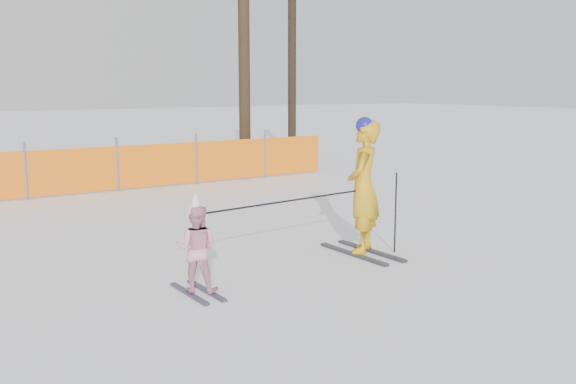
% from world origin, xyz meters
% --- Properties ---
extents(ground, '(120.00, 120.00, 0.00)m').
position_xyz_m(ground, '(0.00, 0.00, 0.00)').
color(ground, white).
rests_on(ground, ground).
extents(adult, '(0.82, 1.42, 1.98)m').
position_xyz_m(adult, '(1.20, 0.34, 0.99)').
color(adult, black).
rests_on(adult, ground).
extents(child, '(0.63, 0.92, 1.21)m').
position_xyz_m(child, '(-1.58, 0.06, 0.55)').
color(child, black).
rests_on(child, ground).
extents(ski_poles, '(3.12, 0.28, 1.18)m').
position_xyz_m(ski_poles, '(0.39, 0.18, 0.83)').
color(ski_poles, black).
rests_on(ski_poles, ground).
extents(safety_fence, '(15.79, 0.06, 1.25)m').
position_xyz_m(safety_fence, '(-2.00, 7.77, 0.56)').
color(safety_fence, '#595960').
rests_on(safety_fence, ground).
extents(tree_trunks, '(2.86, 1.69, 6.72)m').
position_xyz_m(tree_trunks, '(5.29, 9.60, 3.17)').
color(tree_trunks, '#312316').
rests_on(tree_trunks, ground).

